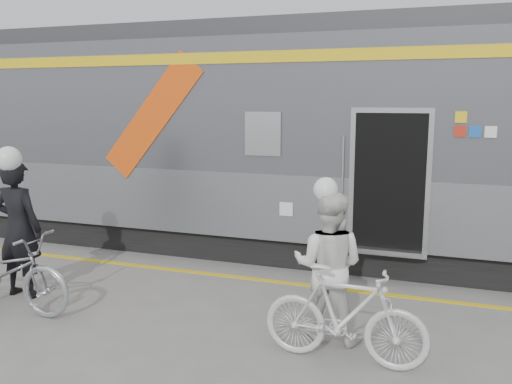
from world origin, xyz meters
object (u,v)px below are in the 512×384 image
at_px(woman, 328,266).
at_px(bicycle_left, 3,272).
at_px(man, 19,229).
at_px(bicycle_right, 345,315).

bearing_deg(woman, bicycle_left, 10.02).
bearing_deg(man, bicycle_right, 173.05).
height_order(man, bicycle_left, man).
relative_size(man, woman, 1.12).
xyz_separation_m(man, bicycle_right, (4.74, -0.48, -0.45)).
bearing_deg(man, bicycle_left, 108.81).
bearing_deg(man, woman, 179.74).
relative_size(man, bicycle_left, 0.95).
bearing_deg(bicycle_right, woman, 30.30).
bearing_deg(woman, man, 2.60).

